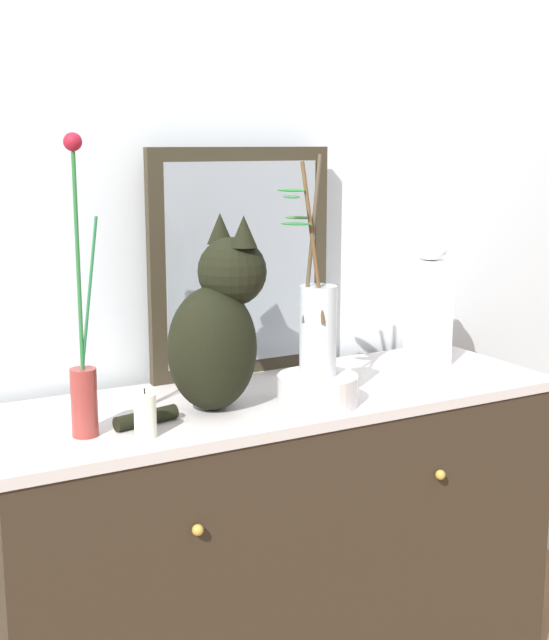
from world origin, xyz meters
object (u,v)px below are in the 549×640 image
Objects in this scene: vase_slim_green at (83,369)px; candle_pillar at (145,416)px; vase_glass_clear at (317,323)px; sideboard at (275,552)px; bowl_porcelain at (317,390)px; cat_sitting at (217,326)px; jar_lidded_porcelain at (429,305)px; mirror_leaning at (241,263)px.

vase_slim_green is 5.94× the size of candle_pillar.
vase_glass_clear is (0.52, -0.04, 0.05)m from vase_slim_green.
vase_slim_green is at bearing 175.48° from vase_glass_clear.
sideboard is 7.66× the size of bowl_porcelain.
vase_slim_green is 1.23× the size of vase_glass_clear.
candle_pillar is (0.10, -0.07, -0.10)m from vase_slim_green.
cat_sitting is 2.36× the size of bowl_porcelain.
jar_lidded_porcelain reaches higher than sideboard.
candle_pillar is (-0.87, -0.20, -0.12)m from jar_lidded_porcelain.
sideboard is at bearing -95.73° from mirror_leaning.
vase_glass_clear is at bearing -159.31° from jar_lidded_porcelain.
cat_sitting is at bearing -126.73° from mirror_leaning.
vase_slim_green reaches higher than cat_sitting.
mirror_leaning reaches higher than candle_pillar.
vase_glass_clear is at bearing 149.11° from bowl_porcelain.
candle_pillar is at bearing -153.03° from cat_sitting.
vase_slim_green reaches higher than jar_lidded_porcelain.
vase_glass_clear is 0.45m from candle_pillar.
vase_glass_clear is (0.04, -0.12, 0.59)m from sideboard.
jar_lidded_porcelain is (0.45, 0.17, -0.03)m from vase_glass_clear.
cat_sitting is (-0.18, -0.25, -0.10)m from mirror_leaning.
vase_glass_clear is (-0.00, 0.00, 0.16)m from bowl_porcelain.
candle_pillar reaches higher than sideboard.
sideboard is 0.76m from jar_lidded_porcelain.
vase_slim_green is (-0.48, -0.08, 0.54)m from sideboard.
candle_pillar reaches higher than bowl_porcelain.
bowl_porcelain is 0.52× the size of jar_lidded_porcelain.
bowl_porcelain is 1.80× the size of candle_pillar.
vase_slim_green is 0.54m from bowl_porcelain.
vase_glass_clear is at bearing -86.26° from mirror_leaning.
mirror_leaning is at bearing 30.01° from vase_slim_green.
sideboard is 0.61m from cat_sitting.
vase_glass_clear reaches higher than candle_pillar.
vase_glass_clear is (0.02, -0.33, -0.10)m from mirror_leaning.
sideboard is 3.95× the size of jar_lidded_porcelain.
sideboard is 2.86× the size of vase_glass_clear.
bowl_porcelain is (0.02, -0.33, -0.25)m from mirror_leaning.
candle_pillar is at bearing -167.39° from jar_lidded_porcelain.
bowl_porcelain is at bearing -22.47° from cat_sitting.
cat_sitting is 0.33m from vase_slim_green.
cat_sitting is 0.88× the size of vase_glass_clear.
bowl_porcelain is (0.05, -0.12, 0.44)m from sideboard.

